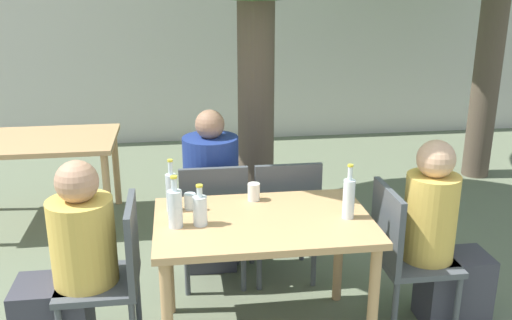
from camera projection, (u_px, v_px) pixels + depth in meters
The scene contains 16 objects.
cafe_building_wall at pixel (211, 30), 7.07m from camera, with size 10.00×0.08×2.80m.
dining_table_front at pixel (263, 235), 3.22m from camera, with size 1.22×0.79×0.76m.
dining_table_back at pixel (40, 150), 4.76m from camera, with size 1.26×0.86×0.76m.
patio_chair_0 at pixel (114, 269), 3.16m from camera, with size 0.44×0.44×0.90m.
patio_chair_1 at pixel (403, 250), 3.38m from camera, with size 0.44×0.44×0.90m.
patio_chair_2 at pixel (213, 218), 3.82m from camera, with size 0.44×0.44×0.90m.
patio_chair_3 at pixel (285, 214), 3.89m from camera, with size 0.44×0.44×0.90m.
person_seated_0 at pixel (69, 271), 3.12m from camera, with size 0.58×0.35×1.15m.
person_seated_1 at pixel (441, 245), 3.40m from camera, with size 0.55×0.31×1.18m.
person_seated_2 at pixel (211, 199), 4.03m from camera, with size 0.38×0.59×1.22m.
water_bottle_0 at pixel (349, 197), 3.17m from camera, with size 0.07×0.07×0.32m.
water_bottle_1 at pixel (175, 207), 3.06m from camera, with size 0.08×0.08×0.29m.
water_bottle_2 at pixel (172, 191), 3.26m from camera, with size 0.06×0.06×0.31m.
water_bottle_3 at pixel (200, 209), 3.09m from camera, with size 0.08×0.08×0.23m.
drinking_glass_0 at pixel (254, 192), 3.44m from camera, with size 0.07×0.07×0.11m.
drinking_glass_1 at pixel (190, 201), 3.31m from camera, with size 0.07×0.07×0.09m.
Camera 1 is at (-0.45, -2.89, 2.07)m, focal length 40.00 mm.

